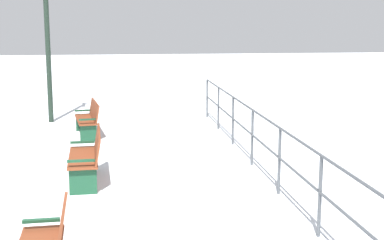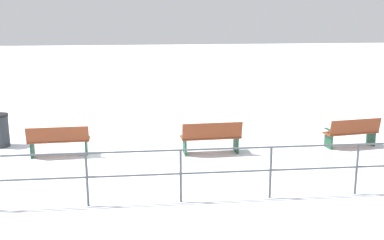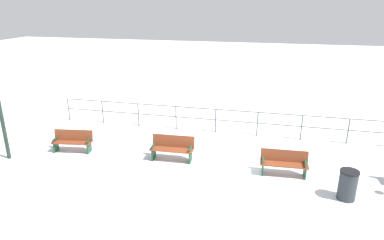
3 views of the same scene
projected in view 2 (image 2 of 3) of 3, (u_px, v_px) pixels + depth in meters
name	position (u px, v px, depth m)	size (l,w,h in m)	color
ground_plane	(136.00, 154.00, 13.03)	(80.00, 80.00, 0.00)	white
bench_nearest	(352.00, 132.00, 13.61)	(0.72, 1.65, 0.87)	brown
bench_second	(211.00, 137.00, 12.97)	(0.64, 1.68, 0.94)	brown
bench_third	(59.00, 140.00, 12.77)	(0.61, 1.66, 0.87)	brown
waterfront_railing	(134.00, 169.00, 9.56)	(0.05, 17.18, 1.15)	#4C5156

